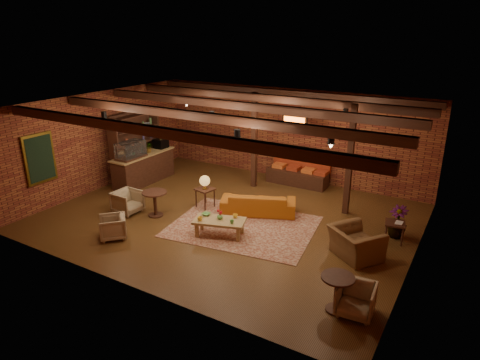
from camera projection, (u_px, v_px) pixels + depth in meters
The scene contains 29 objects.
floor at pixel (229, 217), 12.30m from camera, with size 10.00×10.00×0.00m, color #39250E.
ceiling at pixel (227, 106), 11.21m from camera, with size 10.00×8.00×0.02m, color black.
wall_back at pixel (288, 134), 15.00m from camera, with size 10.00×0.02×3.20m, color maroon.
wall_front at pixel (121, 216), 8.51m from camera, with size 10.00×0.02×3.20m, color maroon.
wall_left at pixel (100, 141), 14.15m from camera, with size 0.02×8.00×3.20m, color maroon.
wall_right at pixel (421, 199), 9.36m from camera, with size 0.02×8.00×3.20m, color maroon.
ceiling_beams at pixel (227, 111), 11.25m from camera, with size 9.80×6.40×0.22m, color black, non-canonical shape.
ceiling_pipe at pixel (256, 110), 12.63m from camera, with size 0.12×0.12×9.60m, color black.
post_left at pixel (254, 141), 14.15m from camera, with size 0.16×0.16×3.20m, color black.
post_right at pixel (350, 161), 12.04m from camera, with size 0.16×0.16×3.20m, color black.
service_counter at pixel (143, 160), 14.80m from camera, with size 0.80×2.50×1.60m, color black, non-canonical shape.
plant_counter at pixel (149, 148), 14.77m from camera, with size 0.35×0.39×0.30m, color #337F33.
shelving_hutch at pixel (136, 147), 14.93m from camera, with size 0.52×2.00×2.40m, color black, non-canonical shape.
chalkboard_menu at pixel (40, 159), 12.25m from camera, with size 0.08×0.96×1.46m, color black.
banquette at pixel (298, 170), 14.72m from camera, with size 2.10×0.70×1.00m, color #A4351B, non-canonical shape.
service_sign at pixel (295, 120), 13.73m from camera, with size 0.86×0.06×0.30m, color orange.
ceiling_spotlights at pixel (228, 119), 11.33m from camera, with size 6.40×4.40×0.28m, color black, non-canonical shape.
rug at pixel (243, 226), 11.71m from camera, with size 3.81×2.91×0.01m, color maroon.
sofa at pixel (258, 203), 12.45m from camera, with size 2.16×0.84×0.63m, color #A25416.
coffee_table at pixel (219, 221), 11.08m from camera, with size 1.46×1.03×0.70m.
side_table_lamp at pixel (205, 183), 12.73m from camera, with size 0.57×0.57×1.01m.
round_table_left at pixel (155, 200), 12.22m from camera, with size 0.71×0.71×0.74m.
armchair_a at pixel (127, 201), 12.48m from camera, with size 0.72×0.67×0.74m, color beige.
armchair_b at pixel (113, 226), 10.99m from camera, with size 0.64×0.60×0.66m, color beige.
armchair_right at pixel (356, 238), 10.01m from camera, with size 1.11×0.72×0.97m, color brown.
side_table_book at pixel (395, 224), 10.73m from camera, with size 0.57×0.57×0.56m.
round_table_right at pixel (337, 288), 8.09m from camera, with size 0.64×0.64×0.75m.
armchair_far at pixel (356, 298), 8.04m from camera, with size 0.68×0.64×0.70m, color beige.
plant_tall at pixel (402, 191), 10.72m from camera, with size 1.44×1.44×2.57m, color #4C7F4C.
Camera 1 is at (5.99, -9.49, 5.16)m, focal length 32.00 mm.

